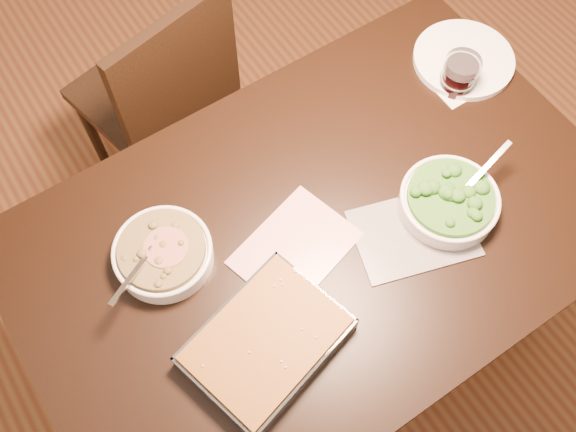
% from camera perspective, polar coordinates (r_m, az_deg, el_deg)
% --- Properties ---
extents(ground, '(4.00, 4.00, 0.00)m').
position_cam_1_polar(ground, '(2.18, 2.06, -9.83)').
color(ground, '#4D2516').
rests_on(ground, ground).
extents(table, '(1.40, 0.90, 0.75)m').
position_cam_1_polar(table, '(1.57, 2.82, -2.70)').
color(table, black).
rests_on(table, ground).
extents(magazine_a, '(0.31, 0.26, 0.01)m').
position_cam_1_polar(magazine_a, '(1.46, 0.62, -2.89)').
color(magazine_a, '#C33749').
rests_on(magazine_a, table).
extents(magazine_b, '(0.32, 0.27, 0.00)m').
position_cam_1_polar(magazine_b, '(1.50, 11.08, -1.51)').
color(magazine_b, '#26252D').
rests_on(magazine_b, table).
extents(coaster, '(0.10, 0.10, 0.00)m').
position_cam_1_polar(coaster, '(1.76, 14.60, 11.00)').
color(coaster, white).
rests_on(coaster, table).
extents(stew_bowl, '(0.23, 0.22, 0.09)m').
position_cam_1_polar(stew_bowl, '(1.45, -11.05, -3.25)').
color(stew_bowl, white).
rests_on(stew_bowl, table).
extents(broccoli_bowl, '(0.26, 0.23, 0.09)m').
position_cam_1_polar(broccoli_bowl, '(1.53, 14.11, 1.30)').
color(broccoli_bowl, white).
rests_on(broccoli_bowl, table).
extents(baking_dish, '(0.37, 0.31, 0.06)m').
position_cam_1_polar(baking_dish, '(1.36, -1.96, -11.12)').
color(baking_dish, silver).
rests_on(baking_dish, table).
extents(wine_tumbler, '(0.09, 0.09, 0.10)m').
position_cam_1_polar(wine_tumbler, '(1.72, 15.02, 12.12)').
color(wine_tumbler, black).
rests_on(wine_tumbler, coaster).
extents(dinner_plate, '(0.27, 0.27, 0.02)m').
position_cam_1_polar(dinner_plate, '(1.81, 15.34, 13.29)').
color(dinner_plate, white).
rests_on(dinner_plate, table).
extents(chair_far, '(0.49, 0.49, 0.88)m').
position_cam_1_polar(chair_far, '(2.06, -11.01, 10.63)').
color(chair_far, black).
rests_on(chair_far, ground).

